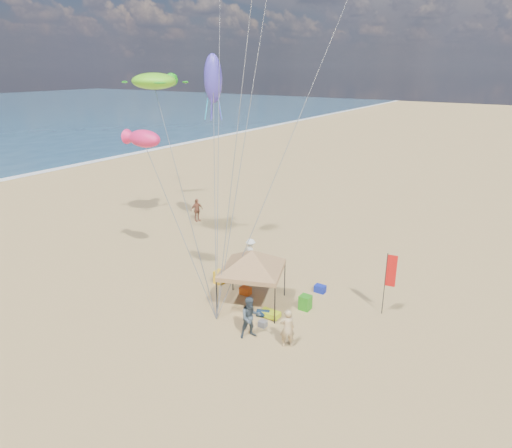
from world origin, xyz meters
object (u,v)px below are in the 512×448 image
(beach_cart, at_px, (270,314))
(person_near_b, at_px, (251,317))
(cooler_blue, at_px, (320,289))
(person_near_c, at_px, (251,252))
(feather_flag, at_px, (389,274))
(person_near_a, at_px, (287,328))
(canopy_tent, at_px, (252,252))
(chair_yellow, at_px, (220,277))
(cooler_red, at_px, (245,291))
(person_far_a, at_px, (197,210))
(chair_green, at_px, (305,302))

(beach_cart, bearing_deg, person_near_b, -86.15)
(cooler_blue, height_order, person_near_c, person_near_c)
(feather_flag, height_order, person_near_a, feather_flag)
(canopy_tent, distance_m, chair_yellow, 3.84)
(cooler_blue, height_order, beach_cart, cooler_blue)
(person_near_a, bearing_deg, person_near_b, -30.76)
(cooler_blue, bearing_deg, feather_flag, -4.70)
(canopy_tent, bearing_deg, person_near_a, -32.82)
(cooler_blue, bearing_deg, person_near_a, -79.56)
(feather_flag, relative_size, cooler_red, 5.65)
(canopy_tent, relative_size, person_far_a, 2.93)
(chair_yellow, bearing_deg, person_near_c, 90.06)
(person_near_a, xyz_separation_m, person_near_c, (-5.82, 5.92, -0.07))
(feather_flag, distance_m, chair_yellow, 8.73)
(feather_flag, height_order, cooler_blue, feather_flag)
(feather_flag, bearing_deg, cooler_blue, 175.30)
(chair_green, bearing_deg, chair_yellow, -179.07)
(chair_green, bearing_deg, person_far_a, 151.05)
(canopy_tent, height_order, person_near_a, canopy_tent)
(canopy_tent, distance_m, chair_green, 3.51)
(canopy_tent, height_order, feather_flag, canopy_tent)
(person_near_b, bearing_deg, cooler_red, 76.50)
(cooler_red, relative_size, beach_cart, 0.60)
(cooler_blue, height_order, person_near_b, person_near_b)
(feather_flag, relative_size, cooler_blue, 5.65)
(canopy_tent, distance_m, person_near_b, 3.22)
(chair_green, bearing_deg, feather_flag, 26.26)
(beach_cart, height_order, person_far_a, person_far_a)
(feather_flag, bearing_deg, beach_cart, -143.20)
(canopy_tent, relative_size, beach_cart, 5.63)
(person_near_c, bearing_deg, person_near_b, 137.68)
(feather_flag, bearing_deg, person_far_a, 161.45)
(chair_green, bearing_deg, person_near_a, -76.00)
(chair_green, distance_m, chair_yellow, 5.05)
(beach_cart, bearing_deg, person_near_a, -40.67)
(person_near_b, bearing_deg, cooler_blue, 30.87)
(cooler_blue, xyz_separation_m, person_near_b, (-0.70, -5.28, 0.74))
(feather_flag, height_order, person_near_b, feather_flag)
(chair_green, bearing_deg, cooler_red, -173.79)
(chair_green, bearing_deg, person_near_b, -104.35)
(feather_flag, distance_m, person_near_b, 6.61)
(chair_yellow, height_order, beach_cart, chair_yellow)
(person_near_a, relative_size, person_far_a, 0.98)
(person_near_a, bearing_deg, chair_green, -116.22)
(chair_green, bearing_deg, canopy_tent, -153.82)
(beach_cart, bearing_deg, chair_green, 58.31)
(canopy_tent, height_order, person_far_a, canopy_tent)
(cooler_red, height_order, person_near_a, person_near_a)
(person_near_a, xyz_separation_m, person_far_a, (-13.47, 10.10, 0.02))
(feather_flag, height_order, chair_green, feather_flag)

